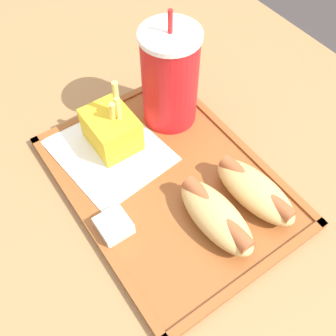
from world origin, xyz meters
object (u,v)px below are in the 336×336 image
object	(u,v)px
hot_dog_far	(255,191)
sauce_cup_mayo	(114,225)
soda_cup	(170,78)
hot_dog_near	(216,216)
fries_carton	(112,129)

from	to	relation	value
hot_dog_far	sauce_cup_mayo	size ratio (longest dim) A/B	3.30
soda_cup	sauce_cup_mayo	xyz separation A→B (m)	(0.13, -0.19, -0.07)
hot_dog_far	hot_dog_near	distance (m)	0.07
hot_dog_far	fries_carton	bearing A→B (deg)	-151.87
hot_dog_far	sauce_cup_mayo	distance (m)	0.21
hot_dog_near	sauce_cup_mayo	bearing A→B (deg)	-121.73
soda_cup	sauce_cup_mayo	world-z (taller)	soda_cup
hot_dog_near	fries_carton	bearing A→B (deg)	-168.94
fries_carton	sauce_cup_mayo	distance (m)	0.16
soda_cup	hot_dog_far	size ratio (longest dim) A/B	1.40
fries_carton	hot_dog_near	bearing A→B (deg)	11.06
soda_cup	sauce_cup_mayo	size ratio (longest dim) A/B	4.63
soda_cup	fries_carton	xyz separation A→B (m)	(-0.00, -0.11, -0.05)
soda_cup	fries_carton	distance (m)	0.12
soda_cup	hot_dog_near	xyz separation A→B (m)	(0.21, -0.07, -0.06)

